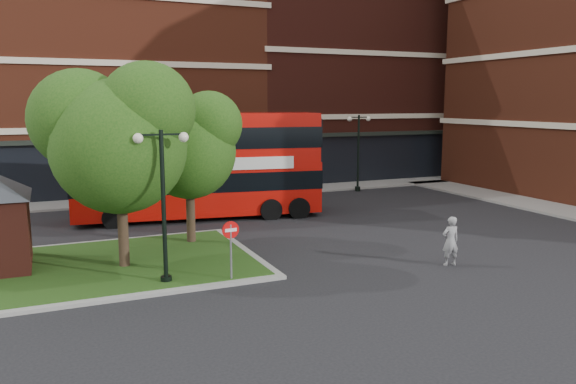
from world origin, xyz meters
name	(u,v)px	position (x,y,z in m)	size (l,w,h in m)	color
ground	(321,267)	(0.00, 0.00, 0.00)	(120.00, 120.00, 0.00)	black
pavement_far	(202,195)	(0.00, 16.50, 0.06)	(44.00, 3.00, 0.12)	slate
terrace_far_left	(54,84)	(-8.00, 24.00, 7.00)	(26.00, 12.00, 14.00)	maroon
terrace_far_right	(343,75)	(14.00, 24.00, 8.00)	(18.00, 12.00, 16.00)	#471911
traffic_island	(79,269)	(-8.00, 3.00, 0.07)	(12.60, 7.60, 0.15)	gray
tree_island_west	(115,133)	(-6.60, 2.58, 4.79)	(5.40, 4.71, 7.21)	#2D2116
tree_island_east	(186,142)	(-3.58, 5.06, 4.24)	(4.46, 3.90, 6.29)	#2D2116
lamp_island	(163,199)	(-5.50, 0.20, 2.83)	(1.72, 0.36, 5.00)	black
lamp_far_left	(242,153)	(2.00, 14.50, 2.83)	(1.72, 0.36, 5.00)	black
lamp_far_right	(358,148)	(10.00, 14.50, 2.83)	(1.72, 0.36, 5.00)	black
bus	(199,158)	(-1.78, 10.19, 3.04)	(12.42, 4.53, 4.64)	#B80D07
woman	(450,241)	(4.36, -1.64, 0.90)	(0.66, 0.43, 1.80)	gray
car_silver	(166,189)	(-2.34, 16.00, 0.66)	(1.56, 3.88, 1.32)	#AEB0B5
car_white	(270,183)	(4.34, 16.00, 0.67)	(1.42, 4.07, 1.34)	silver
no_entry_sign	(231,239)	(-3.50, -0.41, 1.47)	(0.57, 0.07, 2.06)	slate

